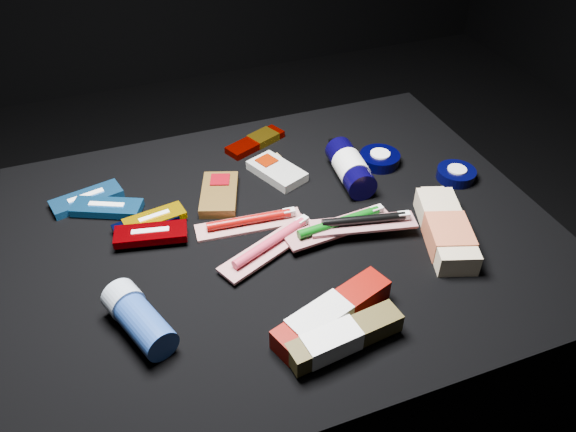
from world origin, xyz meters
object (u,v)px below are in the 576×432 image
object	(u,v)px
lotion_bottle	(350,168)
bodywash_bottle	(446,231)
deodorant_stick	(139,318)
toothpaste_carton_red	(328,317)

from	to	relation	value
lotion_bottle	bodywash_bottle	bearing A→B (deg)	-64.91
lotion_bottle	deodorant_stick	world-z (taller)	lotion_bottle
lotion_bottle	deodorant_stick	bearing A→B (deg)	-147.08
lotion_bottle	bodywash_bottle	xyz separation A→B (m)	(0.08, -0.23, -0.01)
lotion_bottle	bodywash_bottle	size ratio (longest dim) A/B	0.89
bodywash_bottle	deodorant_stick	bearing A→B (deg)	-159.93
lotion_bottle	bodywash_bottle	world-z (taller)	lotion_bottle
lotion_bottle	deodorant_stick	xyz separation A→B (m)	(-0.46, -0.24, -0.00)
toothpaste_carton_red	lotion_bottle	bearing A→B (deg)	40.62
bodywash_bottle	deodorant_stick	distance (m)	0.54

